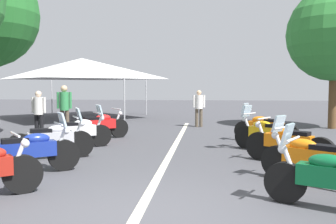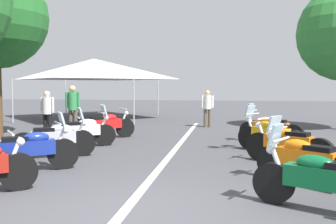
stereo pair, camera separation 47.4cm
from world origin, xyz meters
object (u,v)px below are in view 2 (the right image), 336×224
object	(u,v)px
motorcycle_left_row_2	(55,139)
bystander_0	(47,110)
motorcycle_right_row_4	(270,128)
motorcycle_right_row_0	(325,180)
motorcycle_right_row_2	(287,144)
motorcycle_right_row_3	(270,134)
bystander_3	(73,105)
motorcycle_left_row_3	(82,131)
bystander_2	(207,106)
motorcycle_right_row_1	(305,159)
event_tent	(94,69)
motorcycle_left_row_1	(29,149)
motorcycle_left_row_4	(105,125)

from	to	relation	value
motorcycle_left_row_2	bystander_0	xyz separation A→B (m)	(3.55, 1.99, 0.45)
motorcycle_right_row_4	bystander_0	xyz separation A→B (m)	(0.33, 7.43, 0.46)
motorcycle_right_row_0	motorcycle_right_row_2	bearing A→B (deg)	-61.54
motorcycle_right_row_3	bystander_3	world-z (taller)	bystander_3
motorcycle_left_row_3	bystander_2	bearing A→B (deg)	25.68
motorcycle_right_row_1	event_tent	world-z (taller)	event_tent
event_tent	motorcycle_right_row_0	bearing A→B (deg)	-148.73
motorcycle_right_row_2	bystander_0	size ratio (longest dim) A/B	1.13
bystander_2	motorcycle_right_row_3	bearing A→B (deg)	7.90
motorcycle_left_row_1	motorcycle_right_row_2	bearing A→B (deg)	-19.85
motorcycle_right_row_1	motorcycle_right_row_2	xyz separation A→B (m)	(1.73, 0.04, 0.01)
motorcycle_left_row_1	motorcycle_right_row_0	distance (m)	5.56
motorcycle_left_row_1	bystander_0	world-z (taller)	bystander_0
event_tent	motorcycle_left_row_3	bearing A→B (deg)	-161.74
motorcycle_right_row_0	bystander_0	world-z (taller)	bystander_0
motorcycle_right_row_4	motorcycle_right_row_0	bearing A→B (deg)	119.07
motorcycle_right_row_0	bystander_3	size ratio (longest dim) A/B	1.11
motorcycle_left_row_1	motorcycle_right_row_3	xyz separation A→B (m)	(3.19, -5.09, -0.00)
motorcycle_left_row_4	motorcycle_left_row_1	bearing A→B (deg)	-129.83
motorcycle_right_row_0	motorcycle_right_row_4	world-z (taller)	motorcycle_right_row_4
motorcycle_left_row_1	motorcycle_left_row_2	bearing A→B (deg)	59.96
motorcycle_left_row_4	bystander_2	distance (m)	5.16
motorcycle_right_row_0	motorcycle_right_row_1	xyz separation A→B (m)	(1.50, -0.03, -0.00)
motorcycle_left_row_4	event_tent	world-z (taller)	event_tent
motorcycle_right_row_2	motorcycle_right_row_3	size ratio (longest dim) A/B	1.07
motorcycle_left_row_3	bystander_3	bearing A→B (deg)	83.07
bystander_2	motorcycle_left_row_1	bearing A→B (deg)	-30.36
motorcycle_right_row_3	event_tent	bearing A→B (deg)	-10.56
motorcycle_right_row_4	bystander_3	size ratio (longest dim) A/B	1.05
motorcycle_left_row_3	bystander_0	size ratio (longest dim) A/B	1.09
motorcycle_left_row_1	event_tent	distance (m)	12.85
motorcycle_left_row_4	bystander_3	bearing A→B (deg)	106.62
motorcycle_left_row_2	motorcycle_right_row_4	bearing A→B (deg)	0.86
motorcycle_right_row_1	motorcycle_left_row_1	bearing A→B (deg)	37.24
motorcycle_left_row_1	motorcycle_right_row_1	distance (m)	5.34
motorcycle_right_row_2	motorcycle_right_row_4	size ratio (longest dim) A/B	0.96
motorcycle_right_row_1	motorcycle_right_row_4	size ratio (longest dim) A/B	0.88
motorcycle_right_row_2	motorcycle_left_row_2	bearing A→B (deg)	34.87
motorcycle_right_row_0	motorcycle_right_row_4	size ratio (longest dim) A/B	1.05
motorcycle_left_row_3	motorcycle_left_row_4	world-z (taller)	motorcycle_left_row_3
motorcycle_left_row_2	motorcycle_right_row_2	distance (m)	5.48
motorcycle_left_row_4	motorcycle_right_row_3	distance (m)	5.39
motorcycle_left_row_3	bystander_0	bearing A→B (deg)	101.34
event_tent	bystander_2	bearing A→B (deg)	-118.22
motorcycle_left_row_4	motorcycle_right_row_1	bearing A→B (deg)	-83.18
motorcycle_left_row_2	event_tent	size ratio (longest dim) A/B	0.28
motorcycle_right_row_1	bystander_0	xyz separation A→B (m)	(5.21, 7.51, 0.46)
motorcycle_left_row_4	motorcycle_right_row_2	xyz separation A→B (m)	(-3.27, -5.33, 0.01)
motorcycle_left_row_2	bystander_3	xyz separation A→B (m)	(4.35, 1.41, 0.57)
motorcycle_left_row_3	motorcycle_right_row_4	world-z (taller)	motorcycle_left_row_3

